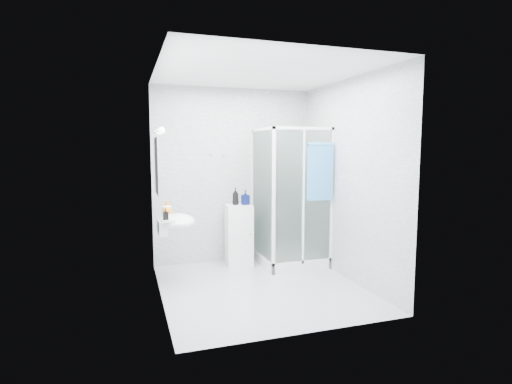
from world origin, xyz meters
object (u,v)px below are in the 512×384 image
object	(u,v)px
shower_enclosure	(287,235)
hand_towel	(320,170)
soap_dispenser_orange	(167,208)
soap_dispenser_black	(165,214)
storage_cabinet	(239,235)
shampoo_bottle_b	(245,198)
wall_basin	(175,222)
shampoo_bottle_a	(235,196)

from	to	relation	value
shower_enclosure	hand_towel	distance (m)	1.09
soap_dispenser_orange	soap_dispenser_black	size ratio (longest dim) A/B	1.35
storage_cabinet	shampoo_bottle_b	size ratio (longest dim) A/B	4.23
storage_cabinet	soap_dispenser_orange	distance (m)	1.25
wall_basin	soap_dispenser_black	distance (m)	0.25
wall_basin	storage_cabinet	world-z (taller)	wall_basin
shampoo_bottle_b	soap_dispenser_orange	bearing A→B (deg)	-161.39
wall_basin	soap_dispenser_black	size ratio (longest dim) A/B	4.10
wall_basin	soap_dispenser_orange	distance (m)	0.23
soap_dispenser_black	storage_cabinet	bearing A→B (deg)	33.22
hand_towel	soap_dispenser_orange	size ratio (longest dim) A/B	4.27
wall_basin	shampoo_bottle_a	world-z (taller)	shampoo_bottle_a
storage_cabinet	soap_dispenser_orange	xyz separation A→B (m)	(-1.07, -0.41, 0.51)
hand_towel	shampoo_bottle_a	world-z (taller)	hand_towel
wall_basin	shampoo_bottle_a	distance (m)	1.13
shower_enclosure	soap_dispenser_black	bearing A→B (deg)	-164.91
hand_towel	storage_cabinet	bearing A→B (deg)	146.13
shower_enclosure	wall_basin	xyz separation A→B (m)	(-1.66, -0.32, 0.35)
shower_enclosure	shampoo_bottle_a	size ratio (longest dim) A/B	8.08
wall_basin	hand_towel	world-z (taller)	hand_towel
soap_dispenser_black	hand_towel	bearing A→B (deg)	2.16
wall_basin	soap_dispenser_black	xyz separation A→B (m)	(-0.12, -0.16, 0.13)
storage_cabinet	shampoo_bottle_a	size ratio (longest dim) A/B	3.62
hand_towel	shampoo_bottle_b	world-z (taller)	hand_towel
shampoo_bottle_a	soap_dispenser_black	size ratio (longest dim) A/B	1.81
wall_basin	hand_towel	xyz separation A→B (m)	(1.96, -0.09, 0.62)
soap_dispenser_orange	soap_dispenser_black	distance (m)	0.32
hand_towel	soap_dispenser_black	xyz separation A→B (m)	(-2.09, -0.08, -0.48)
hand_towel	soap_dispenser_orange	world-z (taller)	hand_towel
wall_basin	soap_dispenser_orange	bearing A→B (deg)	116.29
storage_cabinet	soap_dispenser_black	world-z (taller)	soap_dispenser_black
shower_enclosure	soap_dispenser_black	world-z (taller)	shower_enclosure
shower_enclosure	soap_dispenser_orange	size ratio (longest dim) A/B	10.86
shower_enclosure	storage_cabinet	size ratio (longest dim) A/B	2.24
wall_basin	storage_cabinet	distance (m)	1.19
shower_enclosure	storage_cabinet	distance (m)	0.71
hand_towel	shower_enclosure	bearing A→B (deg)	127.37
soap_dispenser_orange	shower_enclosure	bearing A→B (deg)	5.39
shower_enclosure	hand_towel	bearing A→B (deg)	-52.63
shower_enclosure	soap_dispenser_orange	distance (m)	1.81
soap_dispenser_orange	wall_basin	bearing A→B (deg)	-63.71
shower_enclosure	wall_basin	size ratio (longest dim) A/B	3.57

